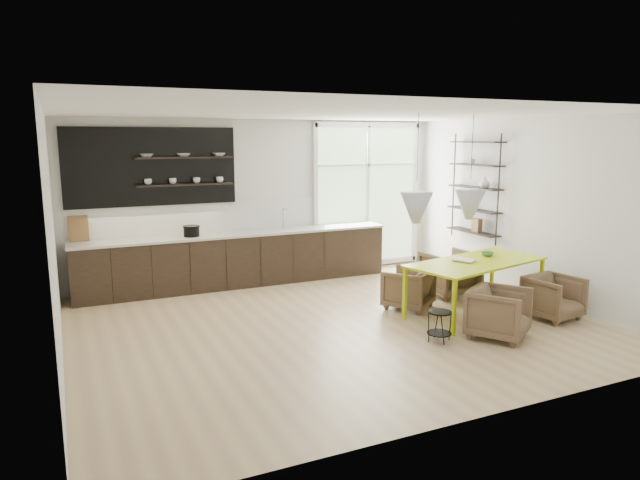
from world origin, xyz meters
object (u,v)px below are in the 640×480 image
Objects in this scene: dining_table at (476,265)px; wire_stool at (440,322)px; armchair_back_left at (408,288)px; armchair_front_right at (553,297)px; armchair_back_right at (450,273)px; armchair_front_left at (499,313)px.

dining_table is 1.51m from wire_stool.
armchair_back_left is 0.99× the size of armchair_front_right.
dining_table is 1.11m from armchair_back_right.
armchair_front_right is at bearing 105.54° from armchair_back_left.
wire_stool is at bearing -160.85° from dining_table.
dining_table is 2.92× the size of armchair_back_right.
armchair_back_left is 1.48m from wire_stool.
dining_table is at bearing 32.47° from wire_stool.
dining_table is 1.17m from armchair_front_right.
armchair_front_left is at bearing 66.97° from armchair_back_left.
armchair_back_right is at bearing 49.55° from wire_stool.
dining_table reaches higher than armchair_back_left.
dining_table is at bearing 133.24° from armchair_front_right.
dining_table reaches higher than wire_stool.
armchair_front_left reaches higher than wire_stool.
armchair_back_right is 1.11× the size of armchair_front_left.
armchair_back_left reaches higher than wire_stool.
dining_table is 5.84× the size of wire_stool.
armchair_back_left is at bearing 132.28° from armchair_front_right.
armchair_back_right is at bearing 163.82° from armchair_back_left.
armchair_back_left is at bearing 68.77° from armchair_front_left.
armchair_front_left is (0.34, -1.60, 0.02)m from armchair_back_left.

